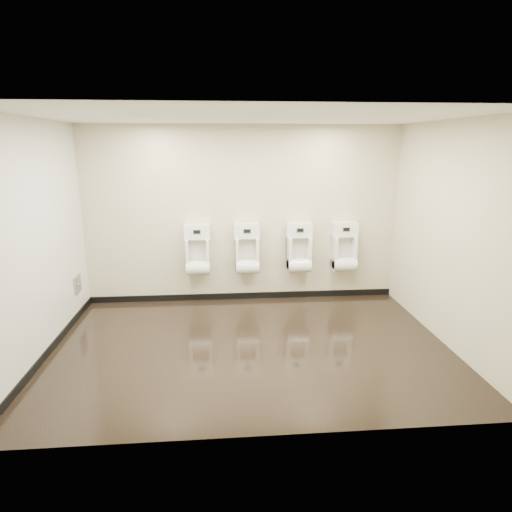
{
  "coord_description": "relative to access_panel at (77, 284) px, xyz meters",
  "views": [
    {
      "loc": [
        -0.36,
        -4.99,
        2.5
      ],
      "look_at": [
        0.11,
        0.55,
        1.04
      ],
      "focal_mm": 30.0,
      "sensor_mm": 36.0,
      "label": 1
    }
  ],
  "objects": [
    {
      "name": "skirting_left",
      "position": [
        -0.01,
        -1.2,
        -0.45
      ],
      "size": [
        0.02,
        3.5,
        0.1
      ],
      "primitive_type": "cube",
      "color": "black",
      "rests_on": "ground"
    },
    {
      "name": "back_wall",
      "position": [
        2.48,
        0.55,
        0.9
      ],
      "size": [
        5.0,
        0.02,
        2.8
      ],
      "primitive_type": "cube",
      "color": "beige",
      "rests_on": "ground"
    },
    {
      "name": "urinal_1",
      "position": [
        2.54,
        0.41,
        0.33
      ],
      "size": [
        0.42,
        0.31,
        0.78
      ],
      "color": "white",
      "rests_on": "back_wall"
    },
    {
      "name": "ceiling",
      "position": [
        2.48,
        -1.2,
        2.3
      ],
      "size": [
        5.0,
        3.5,
        0.0
      ],
      "primitive_type": "cube",
      "color": "silver"
    },
    {
      "name": "front_wall",
      "position": [
        2.48,
        -2.95,
        0.9
      ],
      "size": [
        5.0,
        0.02,
        2.8
      ],
      "primitive_type": "cube",
      "color": "beige",
      "rests_on": "ground"
    },
    {
      "name": "skirting_back",
      "position": [
        2.48,
        0.54,
        -0.45
      ],
      "size": [
        5.0,
        0.02,
        0.1
      ],
      "primitive_type": "cube",
      "color": "black",
      "rests_on": "ground"
    },
    {
      "name": "urinal_2",
      "position": [
        3.38,
        0.41,
        0.33
      ],
      "size": [
        0.42,
        0.31,
        0.78
      ],
      "color": "white",
      "rests_on": "back_wall"
    },
    {
      "name": "ground",
      "position": [
        2.48,
        -1.2,
        -0.5
      ],
      "size": [
        5.0,
        3.5,
        0.0
      ],
      "primitive_type": "cube",
      "color": "black",
      "rests_on": "ground"
    },
    {
      "name": "right_wall",
      "position": [
        4.98,
        -1.2,
        0.9
      ],
      "size": [
        0.02,
        3.5,
        2.8
      ],
      "primitive_type": "cube",
      "color": "beige",
      "rests_on": "ground"
    },
    {
      "name": "urinal_3",
      "position": [
        4.12,
        0.41,
        0.33
      ],
      "size": [
        0.42,
        0.31,
        0.78
      ],
      "color": "white",
      "rests_on": "back_wall"
    },
    {
      "name": "urinal_0",
      "position": [
        1.75,
        0.41,
        0.33
      ],
      "size": [
        0.42,
        0.31,
        0.78
      ],
      "color": "white",
      "rests_on": "back_wall"
    },
    {
      "name": "left_wall",
      "position": [
        -0.02,
        -1.2,
        0.9
      ],
      "size": [
        0.02,
        3.5,
        2.8
      ],
      "primitive_type": "cube",
      "color": "beige",
      "rests_on": "ground"
    },
    {
      "name": "tile_overlay_left",
      "position": [
        -0.01,
        -1.2,
        0.9
      ],
      "size": [
        0.01,
        3.5,
        2.8
      ],
      "primitive_type": "cube",
      "color": "silver",
      "rests_on": "ground"
    },
    {
      "name": "access_panel",
      "position": [
        0.0,
        0.0,
        0.0
      ],
      "size": [
        0.04,
        0.25,
        0.25
      ],
      "color": "#9E9EA3",
      "rests_on": "left_wall"
    }
  ]
}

